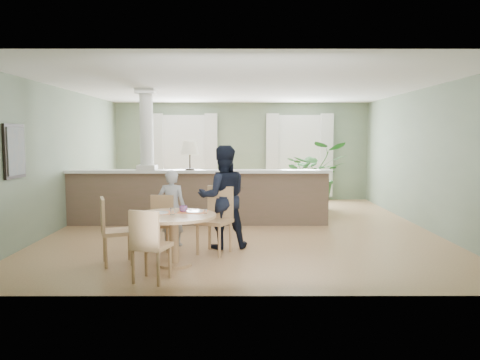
{
  "coord_description": "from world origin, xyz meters",
  "views": [
    {
      "loc": [
        -0.08,
        -9.07,
        1.77
      ],
      "look_at": [
        -0.06,
        -1.0,
        1.02
      ],
      "focal_mm": 35.0,
      "sensor_mm": 36.0,
      "label": 1
    }
  ],
  "objects_px": {
    "dining_table": "(174,225)",
    "chair_side": "(112,228)",
    "sofa": "(262,197)",
    "man_person": "(223,197)",
    "chair_far_man": "(217,216)",
    "child_person": "(172,208)",
    "chair_far_boy": "(161,220)",
    "chair_near": "(149,242)",
    "houseplant": "(316,175)"
  },
  "relations": [
    {
      "from": "houseplant",
      "to": "chair_near",
      "type": "bearing_deg",
      "value": -116.86
    },
    {
      "from": "sofa",
      "to": "chair_far_man",
      "type": "bearing_deg",
      "value": -95.47
    },
    {
      "from": "houseplant",
      "to": "chair_near",
      "type": "relative_size",
      "value": 1.83
    },
    {
      "from": "chair_near",
      "to": "chair_side",
      "type": "bearing_deg",
      "value": -34.64
    },
    {
      "from": "sofa",
      "to": "chair_near",
      "type": "relative_size",
      "value": 3.05
    },
    {
      "from": "child_person",
      "to": "man_person",
      "type": "distance_m",
      "value": 0.87
    },
    {
      "from": "dining_table",
      "to": "chair_far_boy",
      "type": "height_order",
      "value": "chair_far_boy"
    },
    {
      "from": "chair_far_boy",
      "to": "chair_far_man",
      "type": "xyz_separation_m",
      "value": [
        0.88,
        -0.16,
        0.09
      ]
    },
    {
      "from": "dining_table",
      "to": "chair_side",
      "type": "relative_size",
      "value": 1.25
    },
    {
      "from": "dining_table",
      "to": "chair_side",
      "type": "distance_m",
      "value": 0.86
    },
    {
      "from": "chair_far_boy",
      "to": "child_person",
      "type": "xyz_separation_m",
      "value": [
        0.14,
        0.28,
        0.15
      ]
    },
    {
      "from": "sofa",
      "to": "chair_side",
      "type": "xyz_separation_m",
      "value": [
        -2.28,
        -4.07,
        0.11
      ]
    },
    {
      "from": "chair_far_boy",
      "to": "dining_table",
      "type": "bearing_deg",
      "value": -64.83
    },
    {
      "from": "man_person",
      "to": "dining_table",
      "type": "bearing_deg",
      "value": 47.8
    },
    {
      "from": "sofa",
      "to": "chair_side",
      "type": "distance_m",
      "value": 4.67
    },
    {
      "from": "child_person",
      "to": "man_person",
      "type": "height_order",
      "value": "man_person"
    },
    {
      "from": "houseplant",
      "to": "chair_near",
      "type": "distance_m",
      "value": 6.58
    },
    {
      "from": "houseplant",
      "to": "chair_side",
      "type": "height_order",
      "value": "houseplant"
    },
    {
      "from": "chair_far_man",
      "to": "man_person",
      "type": "bearing_deg",
      "value": 99.14
    },
    {
      "from": "sofa",
      "to": "child_person",
      "type": "bearing_deg",
      "value": -109.87
    },
    {
      "from": "sofa",
      "to": "man_person",
      "type": "height_order",
      "value": "man_person"
    },
    {
      "from": "dining_table",
      "to": "child_person",
      "type": "distance_m",
      "value": 1.17
    },
    {
      "from": "sofa",
      "to": "chair_far_boy",
      "type": "distance_m",
      "value": 3.67
    },
    {
      "from": "sofa",
      "to": "chair_side",
      "type": "height_order",
      "value": "chair_side"
    },
    {
      "from": "man_person",
      "to": "sofa",
      "type": "bearing_deg",
      "value": -114.04
    },
    {
      "from": "chair_far_boy",
      "to": "chair_side",
      "type": "height_order",
      "value": "chair_side"
    },
    {
      "from": "chair_far_man",
      "to": "dining_table",
      "type": "bearing_deg",
      "value": -102.39
    },
    {
      "from": "houseplant",
      "to": "man_person",
      "type": "bearing_deg",
      "value": -117.79
    },
    {
      "from": "chair_near",
      "to": "sofa",
      "type": "bearing_deg",
      "value": -91.97
    },
    {
      "from": "sofa",
      "to": "chair_far_boy",
      "type": "relative_size",
      "value": 3.24
    },
    {
      "from": "chair_far_boy",
      "to": "chair_far_man",
      "type": "distance_m",
      "value": 0.9
    },
    {
      "from": "child_person",
      "to": "chair_far_boy",
      "type": "bearing_deg",
      "value": 71.75
    },
    {
      "from": "chair_far_man",
      "to": "child_person",
      "type": "xyz_separation_m",
      "value": [
        -0.75,
        0.44,
        0.06
      ]
    },
    {
      "from": "chair_far_man",
      "to": "child_person",
      "type": "distance_m",
      "value": 0.87
    },
    {
      "from": "chair_far_man",
      "to": "chair_side",
      "type": "bearing_deg",
      "value": -128.58
    },
    {
      "from": "houseplant",
      "to": "child_person",
      "type": "bearing_deg",
      "value": -127.25
    },
    {
      "from": "chair_far_boy",
      "to": "chair_near",
      "type": "height_order",
      "value": "chair_near"
    },
    {
      "from": "chair_near",
      "to": "houseplant",
      "type": "bearing_deg",
      "value": -100.6
    },
    {
      "from": "chair_near",
      "to": "man_person",
      "type": "bearing_deg",
      "value": -98.48
    },
    {
      "from": "houseplant",
      "to": "chair_far_man",
      "type": "xyz_separation_m",
      "value": [
        -2.22,
        -4.35,
        -0.27
      ]
    },
    {
      "from": "chair_far_boy",
      "to": "child_person",
      "type": "height_order",
      "value": "child_person"
    },
    {
      "from": "sofa",
      "to": "child_person",
      "type": "relative_size",
      "value": 2.22
    },
    {
      "from": "dining_table",
      "to": "man_person",
      "type": "bearing_deg",
      "value": 57.69
    },
    {
      "from": "chair_far_boy",
      "to": "sofa",
      "type": "bearing_deg",
      "value": 65.89
    },
    {
      "from": "dining_table",
      "to": "chair_side",
      "type": "xyz_separation_m",
      "value": [
        -0.86,
        0.02,
        -0.05
      ]
    },
    {
      "from": "chair_near",
      "to": "child_person",
      "type": "bearing_deg",
      "value": -73.76
    },
    {
      "from": "chair_near",
      "to": "chair_side",
      "type": "height_order",
      "value": "chair_side"
    },
    {
      "from": "houseplant",
      "to": "chair_far_man",
      "type": "height_order",
      "value": "houseplant"
    },
    {
      "from": "sofa",
      "to": "chair_near",
      "type": "xyz_separation_m",
      "value": [
        -1.61,
        -4.9,
        0.1
      ]
    },
    {
      "from": "houseplant",
      "to": "dining_table",
      "type": "relative_size",
      "value": 1.41
    }
  ]
}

